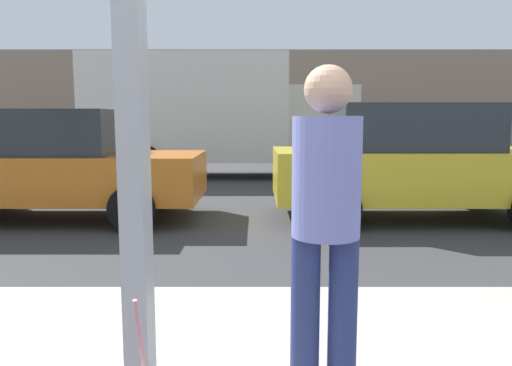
% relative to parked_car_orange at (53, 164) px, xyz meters
% --- Properties ---
extents(ground_plane, '(60.00, 60.00, 0.00)m').
position_rel_parked_car_orange_xyz_m(ground_plane, '(2.83, 1.56, -0.85)').
color(ground_plane, '#38383A').
extents(building_facade_far, '(28.00, 1.20, 4.61)m').
position_rel_parked_car_orange_xyz_m(building_facade_far, '(2.83, 15.54, 1.46)').
color(building_facade_far, gray).
rests_on(building_facade_far, ground).
extents(parked_car_orange, '(4.35, 1.97, 1.66)m').
position_rel_parked_car_orange_xyz_m(parked_car_orange, '(0.00, 0.00, 0.00)').
color(parked_car_orange, orange).
rests_on(parked_car_orange, ground).
extents(parked_car_yellow, '(4.26, 1.98, 1.74)m').
position_rel_parked_car_orange_xyz_m(parked_car_yellow, '(5.46, 0.00, 0.04)').
color(parked_car_yellow, gold).
rests_on(parked_car_yellow, ground).
extents(box_truck, '(6.90, 2.44, 3.15)m').
position_rel_parked_car_orange_xyz_m(box_truck, '(1.97, 5.61, 0.85)').
color(box_truck, silver).
rests_on(box_truck, ground).
extents(pedestrian, '(0.32, 0.32, 1.63)m').
position_rel_parked_car_orange_xyz_m(pedestrian, '(3.40, -5.10, 0.22)').
color(pedestrian, navy).
rests_on(pedestrian, sidewalk_strip).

